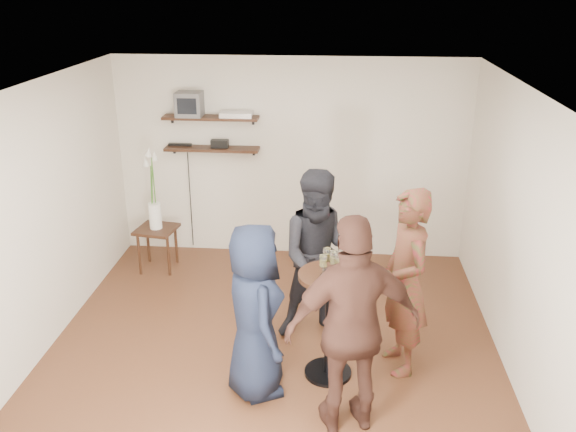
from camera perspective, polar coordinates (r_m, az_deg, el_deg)
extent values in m
cube|color=#452516|center=(6.16, -1.59, -13.23)|extent=(4.50, 5.00, 0.04)
cube|color=white|center=(5.14, -1.90, 11.72)|extent=(4.50, 5.00, 0.04)
cube|color=silver|center=(7.88, 0.31, 5.38)|extent=(4.50, 0.04, 2.60)
cube|color=silver|center=(3.39, -6.75, -19.06)|extent=(4.50, 0.04, 2.60)
cube|color=silver|center=(6.19, -23.12, -1.06)|extent=(0.04, 5.00, 2.60)
cube|color=silver|center=(5.74, 21.43, -2.52)|extent=(0.04, 5.00, 2.60)
cube|color=black|center=(7.75, -7.25, 9.12)|extent=(1.20, 0.25, 0.04)
cube|color=black|center=(7.84, -7.11, 6.26)|extent=(1.20, 0.25, 0.04)
cube|color=#59595B|center=(7.77, -9.20, 10.31)|extent=(0.32, 0.30, 0.30)
cube|color=silver|center=(7.68, -4.82, 9.46)|extent=(0.40, 0.24, 0.06)
cube|color=black|center=(7.81, -6.41, 6.73)|extent=(0.22, 0.10, 0.10)
cube|color=black|center=(7.98, -10.06, 6.60)|extent=(0.30, 0.05, 0.03)
cube|color=black|center=(7.81, -12.22, -1.23)|extent=(0.53, 0.53, 0.04)
cylinder|color=black|center=(7.81, -13.74, -3.58)|extent=(0.04, 0.04, 0.52)
cylinder|color=black|center=(7.71, -11.11, -3.72)|extent=(0.04, 0.04, 0.52)
cylinder|color=black|center=(8.13, -12.95, -2.48)|extent=(0.04, 0.04, 0.52)
cylinder|color=black|center=(8.03, -10.42, -2.60)|extent=(0.04, 0.04, 0.52)
cylinder|color=white|center=(7.74, -12.32, 0.03)|extent=(0.15, 0.15, 0.33)
cylinder|color=#377220|center=(7.63, -12.66, 2.38)|extent=(0.01, 0.08, 0.60)
cone|color=white|center=(7.54, -13.18, 5.03)|extent=(0.08, 0.09, 0.13)
cylinder|color=#377220|center=(7.62, -12.41, 2.63)|extent=(0.04, 0.06, 0.67)
cone|color=white|center=(7.51, -12.39, 5.57)|extent=(0.12, 0.13, 0.14)
cylinder|color=#377220|center=(7.59, -12.59, 2.81)|extent=(0.11, 0.09, 0.73)
cone|color=white|center=(7.44, -12.93, 5.90)|extent=(0.14, 0.14, 0.14)
cylinder|color=black|center=(5.41, 4.01, -5.63)|extent=(0.58, 0.58, 0.04)
cylinder|color=black|center=(5.66, 3.87, -10.23)|extent=(0.08, 0.08, 0.97)
cylinder|color=black|center=(5.94, 3.75, -14.36)|extent=(0.44, 0.44, 0.03)
cylinder|color=silver|center=(5.37, 3.28, -5.53)|extent=(0.06, 0.06, 0.00)
cylinder|color=silver|center=(5.35, 3.29, -5.11)|extent=(0.01, 0.01, 0.08)
cylinder|color=silver|center=(5.31, 3.31, -4.21)|extent=(0.06, 0.06, 0.10)
cylinder|color=#D7C758|center=(5.32, 3.31, -4.42)|extent=(0.06, 0.06, 0.06)
cylinder|color=silver|center=(5.38, 4.75, -5.52)|extent=(0.06, 0.06, 0.00)
cylinder|color=silver|center=(5.36, 4.76, -5.08)|extent=(0.01, 0.01, 0.09)
cylinder|color=silver|center=(5.31, 4.79, -4.11)|extent=(0.07, 0.07, 0.11)
cylinder|color=#D7C758|center=(5.32, 4.79, -4.33)|extent=(0.06, 0.06, 0.06)
cylinder|color=silver|center=(5.46, 3.63, -5.06)|extent=(0.06, 0.06, 0.00)
cylinder|color=silver|center=(5.44, 3.64, -4.60)|extent=(0.01, 0.01, 0.09)
cylinder|color=silver|center=(5.39, 3.67, -3.61)|extent=(0.07, 0.07, 0.11)
cylinder|color=#D7C758|center=(5.40, 3.66, -3.84)|extent=(0.06, 0.06, 0.06)
cylinder|color=silver|center=(5.42, 4.27, -5.29)|extent=(0.06, 0.06, 0.00)
cylinder|color=silver|center=(5.40, 4.28, -4.84)|extent=(0.01, 0.01, 0.09)
cylinder|color=silver|center=(5.35, 4.31, -3.88)|extent=(0.07, 0.07, 0.11)
cylinder|color=#D7C758|center=(5.36, 4.30, -4.10)|extent=(0.06, 0.06, 0.06)
imported|color=#AE132E|center=(5.68, 10.89, -6.13)|extent=(0.59, 0.75, 1.79)
imported|color=black|center=(6.09, 3.10, -3.78)|extent=(0.96, 0.80, 1.78)
imported|color=black|center=(5.31, -3.16, -8.92)|extent=(0.78, 0.92, 1.61)
imported|color=#3F231B|center=(4.87, 6.14, -10.30)|extent=(1.18, 0.74, 1.87)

